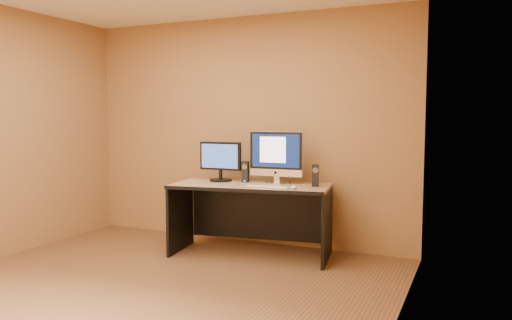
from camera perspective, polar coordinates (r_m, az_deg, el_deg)
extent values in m
plane|color=brown|center=(4.34, -13.13, -14.81)|extent=(4.00, 4.00, 0.00)
cube|color=silver|center=(4.93, 1.30, -3.13)|extent=(0.44, 0.12, 0.02)
ellipsoid|color=white|center=(4.87, 4.38, -3.13)|extent=(0.06, 0.11, 0.04)
cylinder|color=black|center=(5.33, 3.87, -2.57)|extent=(0.09, 0.21, 0.01)
cylinder|color=black|center=(5.41, 2.26, -2.45)|extent=(0.04, 0.18, 0.01)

